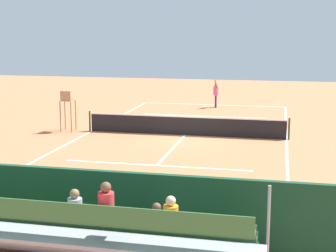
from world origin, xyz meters
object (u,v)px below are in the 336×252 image
(tennis_net, at_px, (185,125))
(umpire_chair, at_px, (67,106))
(courtside_bench, at_px, (189,225))
(tennis_ball_near, at_px, (183,111))
(bleacher_stand, at_px, (55,235))
(equipment_bag, at_px, (121,235))
(tennis_racket, at_px, (205,107))
(tennis_player, at_px, (216,93))

(tennis_net, bearing_deg, umpire_chair, 2.92)
(courtside_bench, distance_m, tennis_ball_near, 21.38)
(bleacher_stand, height_order, courtside_bench, bleacher_stand)
(equipment_bag, relative_size, tennis_racket, 1.54)
(equipment_bag, bearing_deg, tennis_net, -86.24)
(courtside_bench, height_order, tennis_racket, courtside_bench)
(bleacher_stand, height_order, tennis_racket, bleacher_stand)
(bleacher_stand, relative_size, tennis_player, 4.70)
(tennis_net, relative_size, equipment_bag, 11.44)
(umpire_chair, xyz_separation_m, courtside_bench, (-8.78, 12.96, -0.76))
(courtside_bench, bearing_deg, bleacher_stand, 39.83)
(courtside_bench, height_order, tennis_player, tennis_player)
(tennis_racket, bearing_deg, bleacher_stand, 91.21)
(equipment_bag, xyz_separation_m, tennis_player, (0.58, -23.17, 0.84))
(tennis_net, xyz_separation_m, courtside_bench, (-2.58, 13.27, 0.06))
(umpire_chair, relative_size, tennis_ball_near, 32.42)
(bleacher_stand, bearing_deg, tennis_racket, -88.79)
(equipment_bag, bearing_deg, bleacher_stand, 67.50)
(umpire_chair, xyz_separation_m, tennis_ball_near, (-4.64, -8.02, -1.28))
(tennis_net, distance_m, umpire_chair, 6.26)
(bleacher_stand, height_order, tennis_ball_near, bleacher_stand)
(tennis_player, bearing_deg, equipment_bag, 91.43)
(tennis_racket, distance_m, tennis_ball_near, 2.50)
(tennis_net, height_order, tennis_player, tennis_player)
(tennis_racket, bearing_deg, tennis_ball_near, 64.13)
(bleacher_stand, bearing_deg, courtside_bench, -140.17)
(courtside_bench, bearing_deg, tennis_ball_near, -78.85)
(umpire_chair, distance_m, tennis_player, 12.00)
(bleacher_stand, relative_size, equipment_bag, 10.07)
(tennis_net, xyz_separation_m, bleacher_stand, (-0.07, 15.37, 0.43))
(equipment_bag, relative_size, tennis_player, 0.47)
(bleacher_stand, xyz_separation_m, courtside_bench, (-2.51, -2.10, -0.37))
(bleacher_stand, height_order, tennis_player, bleacher_stand)
(equipment_bag, distance_m, tennis_player, 23.19)
(umpire_chair, bearing_deg, equipment_bag, 118.42)
(tennis_net, distance_m, equipment_bag, 13.43)
(tennis_net, height_order, bleacher_stand, bleacher_stand)
(courtside_bench, distance_m, tennis_player, 23.15)
(tennis_ball_near, bearing_deg, tennis_net, 101.42)
(tennis_net, relative_size, umpire_chair, 4.81)
(tennis_net, distance_m, tennis_player, 9.78)
(bleacher_stand, xyz_separation_m, tennis_ball_near, (1.62, -23.07, -0.89))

